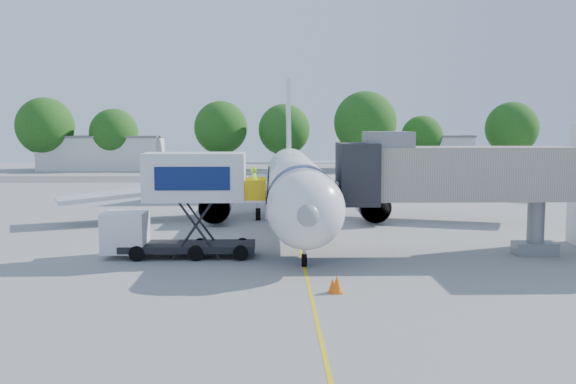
{
  "coord_description": "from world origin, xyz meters",
  "views": [
    {
      "loc": [
        -1.57,
        -40.48,
        6.95
      ],
      "look_at": [
        -0.68,
        -4.79,
        3.2
      ],
      "focal_mm": 40.0,
      "sensor_mm": 36.0,
      "label": 1
    }
  ],
  "objects_px": {
    "ground_tug": "(361,296)",
    "aircraft": "(295,182)",
    "catering_hiloader": "(183,205)",
    "jet_bridge": "(453,174)"
  },
  "relations": [
    {
      "from": "jet_bridge",
      "to": "ground_tug",
      "type": "xyz_separation_m",
      "value": [
        -6.34,
        -10.67,
        -3.61
      ]
    },
    {
      "from": "catering_hiloader",
      "to": "ground_tug",
      "type": "bearing_deg",
      "value": -53.39
    },
    {
      "from": "aircraft",
      "to": "catering_hiloader",
      "type": "xyz_separation_m",
      "value": [
        -6.27,
        -11.12,
        -0.19
      ]
    },
    {
      "from": "aircraft",
      "to": "ground_tug",
      "type": "xyz_separation_m",
      "value": [
        1.65,
        -21.79,
        -2.21
      ]
    },
    {
      "from": "ground_tug",
      "to": "aircraft",
      "type": "bearing_deg",
      "value": 97.1
    },
    {
      "from": "aircraft",
      "to": "jet_bridge",
      "type": "xyz_separation_m",
      "value": [
        7.99,
        -11.12,
        1.39
      ]
    },
    {
      "from": "aircraft",
      "to": "catering_hiloader",
      "type": "height_order",
      "value": "aircraft"
    },
    {
      "from": "jet_bridge",
      "to": "ground_tug",
      "type": "distance_m",
      "value": 12.92
    },
    {
      "from": "aircraft",
      "to": "jet_bridge",
      "type": "distance_m",
      "value": 13.77
    },
    {
      "from": "catering_hiloader",
      "to": "ground_tug",
      "type": "height_order",
      "value": "catering_hiloader"
    }
  ]
}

